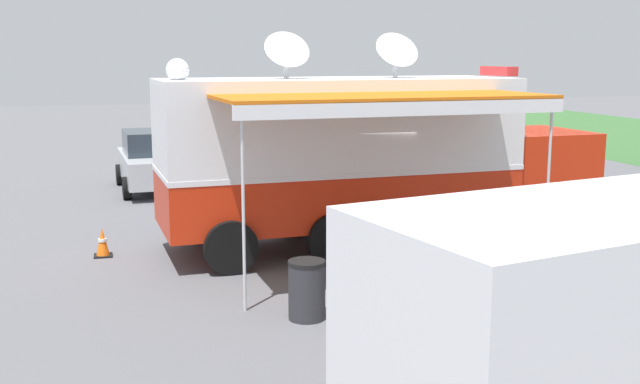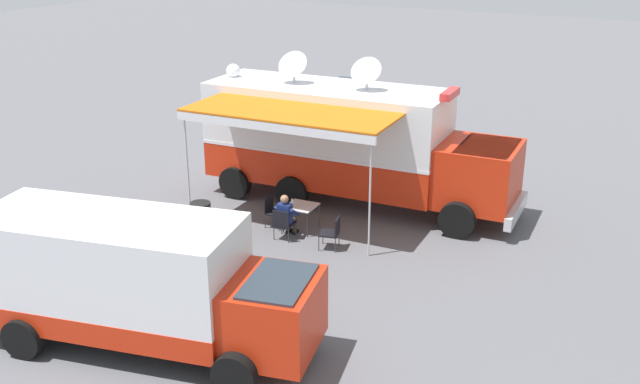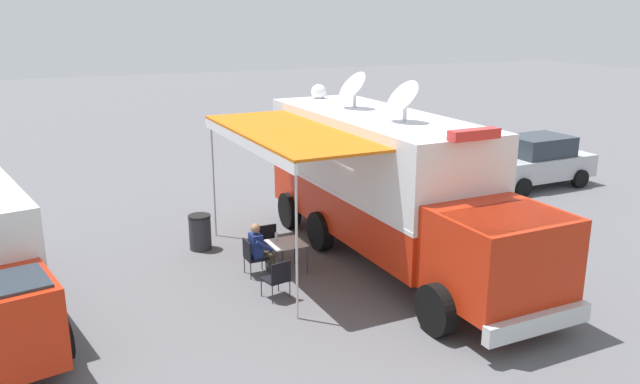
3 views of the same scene
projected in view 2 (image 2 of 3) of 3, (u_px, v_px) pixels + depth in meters
The scene contains 13 objects.
ground_plane at pixel (326, 197), 22.41m from camera, with size 100.00×100.00×0.00m, color #5B5B60.
lot_stripe at pixel (368, 164), 25.44m from camera, with size 0.12×4.80×0.01m, color silver.
command_truck at pixel (349, 140), 21.40m from camera, with size 5.26×9.61×4.53m.
folding_table at pixel (301, 207), 19.79m from camera, with size 0.84×0.84×0.73m.
water_bottle at pixel (292, 203), 19.67m from camera, with size 0.07×0.07×0.22m.
folding_chair_at_table at pixel (283, 222), 19.23m from camera, with size 0.50×0.50×0.87m.
folding_chair_beside_table at pixel (272, 209), 20.11m from camera, with size 0.50×0.50×0.87m.
folding_chair_spare_by_truck at pixel (333, 231), 18.71m from camera, with size 0.58×0.58×0.87m.
seated_responder at pixel (286, 215), 19.35m from camera, with size 0.68×0.57×1.25m.
trash_bin at pixel (201, 218), 19.62m from camera, with size 0.57×0.57×0.91m.
traffic_cone at pixel (212, 162), 24.83m from camera, with size 0.36×0.36×0.58m.
support_truck at pixel (135, 283), 14.16m from camera, with size 3.49×7.08×2.70m.
car_behind_truck at pixel (346, 104), 30.19m from camera, with size 4.30×2.21×1.76m.
Camera 2 is at (18.52, 9.73, 8.04)m, focal length 40.50 mm.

